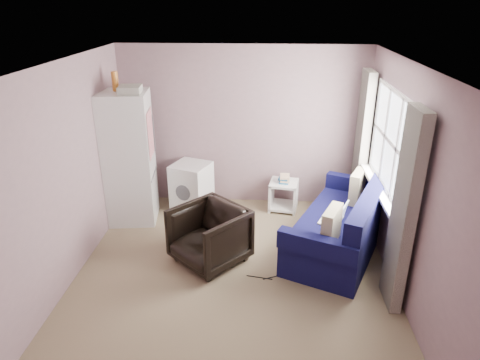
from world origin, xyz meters
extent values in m
cube|color=#827055|center=(0.00, 0.00, -0.01)|extent=(3.80, 4.20, 0.02)
cube|color=silver|center=(0.00, 0.00, 2.51)|extent=(3.80, 4.20, 0.02)
cube|color=gray|center=(0.00, 2.11, 1.25)|extent=(3.80, 0.02, 2.50)
cube|color=gray|center=(0.00, -2.11, 1.25)|extent=(3.80, 0.02, 2.50)
cube|color=gray|center=(-1.91, 0.00, 1.25)|extent=(0.02, 4.20, 2.50)
cube|color=gray|center=(1.91, 0.00, 1.25)|extent=(0.02, 4.20, 2.50)
cube|color=white|center=(1.89, 0.70, 1.50)|extent=(0.01, 1.60, 1.20)
imported|color=black|center=(-0.31, 0.27, 0.41)|extent=(1.09, 1.09, 0.82)
cube|color=silver|center=(-1.61, 1.37, 0.97)|extent=(0.74, 0.74, 1.94)
cube|color=#46464D|center=(-1.27, 1.41, 0.72)|extent=(0.09, 0.62, 0.02)
cube|color=#46464D|center=(-1.30, 1.65, 1.27)|extent=(0.03, 0.04, 0.55)
cube|color=silver|center=(-1.26, 1.38, 1.35)|extent=(0.06, 0.46, 0.66)
cylinder|color=orange|center=(-1.70, 1.41, 2.07)|extent=(0.10, 0.10, 0.27)
cube|color=#999990|center=(-1.46, 1.27, 1.99)|extent=(0.33, 0.37, 0.10)
cube|color=silver|center=(-0.78, 1.74, 0.38)|extent=(0.68, 0.68, 0.75)
cube|color=#46464D|center=(-0.79, 1.73, 0.72)|extent=(0.63, 0.62, 0.04)
cylinder|color=#46464D|center=(-0.88, 1.49, 0.38)|extent=(0.24, 0.10, 0.25)
cube|color=white|center=(0.66, 1.80, 0.45)|extent=(0.49, 0.49, 0.04)
cube|color=white|center=(0.66, 1.80, 0.06)|extent=(0.49, 0.49, 0.04)
cube|color=white|center=(0.47, 1.83, 0.24)|extent=(0.11, 0.43, 0.47)
cube|color=white|center=(0.86, 1.77, 0.24)|extent=(0.11, 0.43, 0.47)
cube|color=#246599|center=(0.66, 1.80, 0.48)|extent=(0.17, 0.23, 0.03)
cube|color=beige|center=(0.68, 1.80, 0.51)|extent=(0.16, 0.22, 0.03)
cube|color=#246599|center=(0.66, 1.80, 0.54)|extent=(0.19, 0.23, 0.03)
cube|color=beige|center=(0.67, 1.79, 0.57)|extent=(0.15, 0.22, 0.03)
cube|color=#0E0E40|center=(1.36, 0.70, 0.22)|extent=(1.66, 2.19, 0.44)
cube|color=#0E0E40|center=(1.70, 0.55, 0.68)|extent=(0.98, 1.89, 0.48)
cube|color=#0E0E40|center=(0.97, -0.17, 0.55)|extent=(0.92, 0.52, 0.22)
cube|color=#0E0E40|center=(1.75, 1.58, 0.55)|extent=(0.92, 0.52, 0.22)
cube|color=#B9B08C|center=(1.15, 0.10, 0.66)|extent=(0.30, 0.46, 0.44)
cube|color=#B9B08C|center=(1.67, 1.26, 0.66)|extent=(0.30, 0.46, 0.44)
cube|color=white|center=(1.24, 0.64, 0.45)|extent=(0.38, 0.43, 0.02)
cube|color=silver|center=(1.36, 0.58, 0.58)|extent=(0.21, 0.36, 0.24)
cube|color=white|center=(1.82, 0.70, 0.87)|extent=(0.14, 1.70, 0.04)
cube|color=white|center=(1.87, 0.70, 0.90)|extent=(0.02, 1.68, 0.05)
cube|color=white|center=(1.87, 0.70, 1.50)|extent=(0.02, 1.68, 0.05)
cube|color=white|center=(1.87, 0.70, 2.10)|extent=(0.02, 1.68, 0.05)
cube|color=white|center=(1.87, -0.10, 1.50)|extent=(0.02, 0.05, 1.20)
cube|color=white|center=(1.87, 0.43, 1.50)|extent=(0.02, 0.05, 1.20)
cube|color=white|center=(1.87, 0.97, 1.50)|extent=(0.02, 0.05, 1.20)
cube|color=white|center=(1.87, 1.50, 1.50)|extent=(0.02, 0.05, 1.20)
cube|color=beige|center=(1.78, -0.38, 1.10)|extent=(0.12, 0.46, 2.18)
cube|color=beige|center=(1.78, 1.78, 1.10)|extent=(0.12, 0.46, 2.18)
cylinder|color=black|center=(0.52, -0.02, 0.01)|extent=(0.30, 0.14, 0.01)
cylinder|color=black|center=(0.33, -0.05, 0.01)|extent=(0.32, 0.07, 0.01)
camera|label=1|loc=(0.36, -4.33, 3.12)|focal=32.00mm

